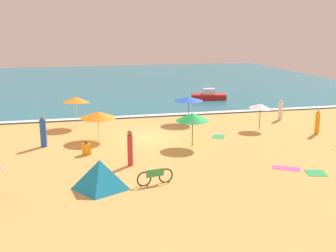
# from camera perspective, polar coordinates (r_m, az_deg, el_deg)

# --- Properties ---
(ground_plane) EXTENTS (60.00, 60.00, 0.00)m
(ground_plane) POSITION_cam_1_polar(r_m,az_deg,el_deg) (27.74, -3.27, -1.56)
(ground_plane) COLOR #E0A856
(ocean_water) EXTENTS (60.00, 44.00, 0.10)m
(ocean_water) POSITION_cam_1_polar(r_m,az_deg,el_deg) (55.05, -8.33, 5.96)
(ocean_water) COLOR teal
(ocean_water) RESTS_ON ground_plane
(wave_breaker_foam) EXTENTS (57.00, 0.70, 0.01)m
(wave_breaker_foam) POSITION_cam_1_polar(r_m,az_deg,el_deg) (33.77, -5.11, 1.34)
(wave_breaker_foam) COLOR white
(wave_breaker_foam) RESTS_ON ocean_water
(beach_umbrella_1) EXTENTS (2.82, 2.83, 2.12)m
(beach_umbrella_1) POSITION_cam_1_polar(r_m,az_deg,el_deg) (25.33, 3.39, 1.28)
(beach_umbrella_1) COLOR #4C3823
(beach_umbrella_1) RESTS_ON ground_plane
(beach_umbrella_2) EXTENTS (3.00, 3.00, 1.99)m
(beach_umbrella_2) POSITION_cam_1_polar(r_m,az_deg,el_deg) (31.59, 2.83, 3.73)
(beach_umbrella_2) COLOR #4C3823
(beach_umbrella_2) RESTS_ON ground_plane
(beach_umbrella_3) EXTENTS (2.73, 2.74, 2.28)m
(beach_umbrella_3) POSITION_cam_1_polar(r_m,az_deg,el_deg) (30.98, -12.50, 3.55)
(beach_umbrella_3) COLOR silver
(beach_umbrella_3) RESTS_ON ground_plane
(beach_umbrella_4) EXTENTS (2.22, 2.22, 1.91)m
(beach_umbrella_4) POSITION_cam_1_polar(r_m,az_deg,el_deg) (30.24, 12.55, 2.69)
(beach_umbrella_4) COLOR #4C3823
(beach_umbrella_4) RESTS_ON ground_plane
(beach_umbrella_5) EXTENTS (2.64, 2.65, 1.91)m
(beach_umbrella_5) POSITION_cam_1_polar(r_m,az_deg,el_deg) (27.10, -9.56, 1.53)
(beach_umbrella_5) COLOR silver
(beach_umbrella_5) RESTS_ON ground_plane
(beach_tent) EXTENTS (2.35, 2.21, 1.40)m
(beach_tent) POSITION_cam_1_polar(r_m,az_deg,el_deg) (19.11, -9.29, -6.61)
(beach_tent) COLOR #1999D8
(beach_tent) RESTS_ON ground_plane
(parked_bicycle) EXTENTS (1.80, 0.40, 0.76)m
(parked_bicycle) POSITION_cam_1_polar(r_m,az_deg,el_deg) (19.60, -1.78, -6.91)
(parked_bicycle) COLOR black
(parked_bicycle) RESTS_ON ground_plane
(beachgoer_0) EXTENTS (0.52, 0.52, 1.90)m
(beachgoer_0) POSITION_cam_1_polar(r_m,az_deg,el_deg) (26.49, -16.73, -0.87)
(beachgoer_0) COLOR blue
(beachgoer_0) RESTS_ON ground_plane
(beachgoer_1) EXTENTS (0.52, 0.52, 0.85)m
(beachgoer_1) POSITION_cam_1_polar(r_m,az_deg,el_deg) (24.43, -11.10, -3.03)
(beachgoer_1) COLOR orange
(beachgoer_1) RESTS_ON ground_plane
(beachgoer_2) EXTENTS (0.45, 0.45, 1.58)m
(beachgoer_2) POSITION_cam_1_polar(r_m,az_deg,el_deg) (33.86, 15.17, 2.05)
(beachgoer_2) COLOR white
(beachgoer_2) RESTS_ON ground_plane
(beachgoer_4) EXTENTS (0.32, 0.32, 1.72)m
(beachgoer_4) POSITION_cam_1_polar(r_m,az_deg,el_deg) (30.16, 19.80, 0.48)
(beachgoer_4) COLOR orange
(beachgoer_4) RESTS_ON ground_plane
(beachgoer_5) EXTENTS (0.39, 0.39, 1.93)m
(beachgoer_5) POSITION_cam_1_polar(r_m,az_deg,el_deg) (22.03, -5.22, -3.04)
(beachgoer_5) COLOR red
(beachgoer_5) RESTS_ON ground_plane
(beach_towel_1) EXTENTS (1.24, 1.34, 0.01)m
(beach_towel_1) POSITION_cam_1_polar(r_m,az_deg,el_deg) (28.05, 6.96, -1.45)
(beach_towel_1) COLOR green
(beach_towel_1) RESTS_ON ground_plane
(beach_towel_2) EXTENTS (1.52, 1.25, 0.01)m
(beach_towel_2) POSITION_cam_1_polar(r_m,az_deg,el_deg) (22.63, 15.90, -5.60)
(beach_towel_2) COLOR #D84CA5
(beach_towel_2) RESTS_ON ground_plane
(beach_towel_3) EXTENTS (1.23, 1.24, 0.01)m
(beach_towel_3) POSITION_cam_1_polar(r_m,az_deg,el_deg) (22.38, 19.60, -6.10)
(beach_towel_3) COLOR green
(beach_towel_3) RESTS_ON ground_plane
(small_boat_0) EXTENTS (3.57, 2.02, 1.07)m
(small_boat_0) POSITION_cam_1_polar(r_m,az_deg,el_deg) (41.62, 5.62, 4.16)
(small_boat_0) COLOR red
(small_boat_0) RESTS_ON ocean_water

